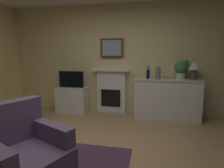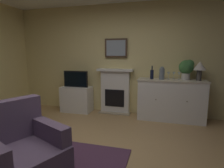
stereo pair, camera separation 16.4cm
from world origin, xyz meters
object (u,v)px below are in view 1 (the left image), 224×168
Objects in this scene: framed_picture at (112,48)px; potted_plant_small at (182,68)px; sideboard_cabinet at (166,99)px; wine_glass_left at (164,74)px; wine_bottle at (148,74)px; wine_glass_right at (175,74)px; vase_decorative at (158,73)px; fireplace_unit at (111,91)px; wine_glass_center at (170,74)px; table_lamp at (194,67)px; tv_set at (71,79)px; tv_cabinet at (72,100)px; armchair at (23,153)px.

framed_picture reaches higher than potted_plant_small.
wine_glass_left is at bearing -167.04° from sideboard_cabinet.
framed_picture is 1.09m from wine_bottle.
framed_picture is at bearing 171.86° from wine_glass_right.
wine_bottle is 0.22m from vase_decorative.
potted_plant_small is (0.14, 0.03, 0.13)m from wine_glass_right.
potted_plant_small is at bearing 8.83° from sideboard_cabinet.
fireplace_unit is 1.02m from wine_bottle.
table_lamp is at bearing -1.60° from wine_glass_center.
tv_set is 2.59m from potted_plant_small.
framed_picture is at bearing 164.43° from wine_bottle.
wine_bottle is at bearing -15.57° from framed_picture.
wine_glass_center is 0.38× the size of potted_plant_small.
wine_bottle is at bearing 172.87° from vase_decorative.
tv_cabinet is 1.74× the size of potted_plant_small.
armchair is (-1.77, -2.55, -0.65)m from wine_glass_center.
wine_glass_left is at bearing 56.72° from armchair.
sideboard_cabinet is at bearing -160.58° from wine_glass_center.
tv_set is at bearing -178.81° from potted_plant_small.
armchair is (-1.51, -2.49, -0.67)m from vase_decorative.
vase_decorative is 0.65× the size of potted_plant_small.
wine_bottle reaches higher than tv_set.
table_lamp is 0.65× the size of tv_set.
vase_decorative is 0.27× the size of armchair.
wine_glass_right is at bearing 177.90° from table_lamp.
table_lamp is 3.50m from armchair.
potted_plant_small reaches higher than tv_cabinet.
vase_decorative is at bearing -169.92° from wine_glass_right.
armchair is (-1.30, -2.52, -0.64)m from wine_bottle.
sideboard_cabinet is 0.91m from table_lamp.
armchair is at bearing -117.38° from wine_bottle.
fireplace_unit is 0.76× the size of sideboard_cabinet.
framed_picture reaches higher than wine_glass_right.
tv_cabinet is at bearing 178.81° from wine_bottle.
wine_bottle reaches higher than vase_decorative.
table_lamp reaches higher than wine_glass_left.
table_lamp reaches higher than fireplace_unit.
table_lamp reaches higher than wine_glass_center.
vase_decorative is at bearing -1.16° from tv_set.
tv_cabinet is at bearing -167.99° from framed_picture.
vase_decorative reaches higher than wine_glass_left.
wine_glass_right is at bearing 53.69° from armchair.
wine_glass_left is 0.59× the size of vase_decorative.
table_lamp is 0.53× the size of tv_cabinet.
wine_glass_left is 0.15m from vase_decorative.
sideboard_cabinet is 1.92× the size of tv_cabinet.
framed_picture is 1.48m from wine_glass_center.
armchair is at bearing -124.67° from wine_glass_center.
potted_plant_small reaches higher than tv_set.
wine_glass_right is (0.11, 0.00, 0.00)m from wine_glass_center.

